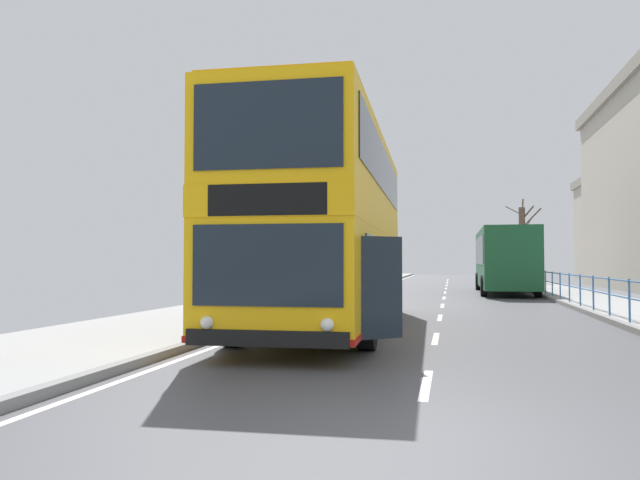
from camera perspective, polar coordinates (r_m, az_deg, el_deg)
name	(u,v)px	position (r m, az deg, el deg)	size (l,w,h in m)	color
ground	(333,434)	(5.73, 1.18, -17.58)	(15.80, 140.00, 0.20)	#48484E
double_decker_bus_main	(329,228)	(14.45, 0.86, 1.15)	(3.56, 11.28, 4.54)	#F4B20F
background_bus_far_lane	(504,259)	(32.27, 16.75, -1.69)	(2.63, 10.59, 3.14)	#19512D
pedestrian_railing_far_kerb	(586,286)	(20.92, 23.53, -3.90)	(0.05, 32.23, 1.02)	#386BA8
bare_tree_far_01	(522,242)	(45.54, 18.31, -0.21)	(2.36, 2.76, 5.72)	brown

